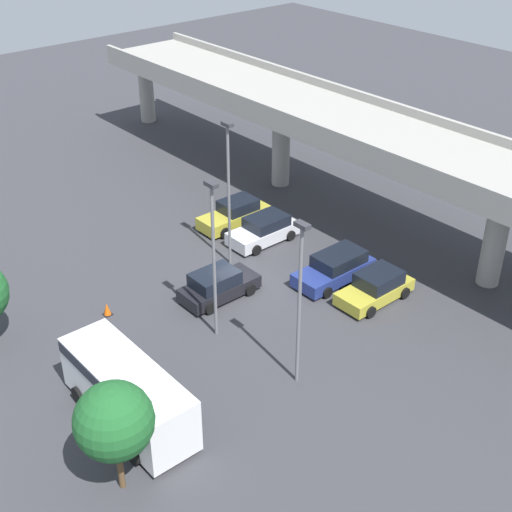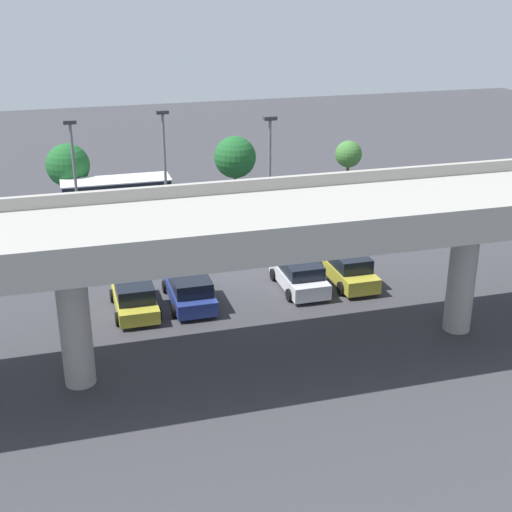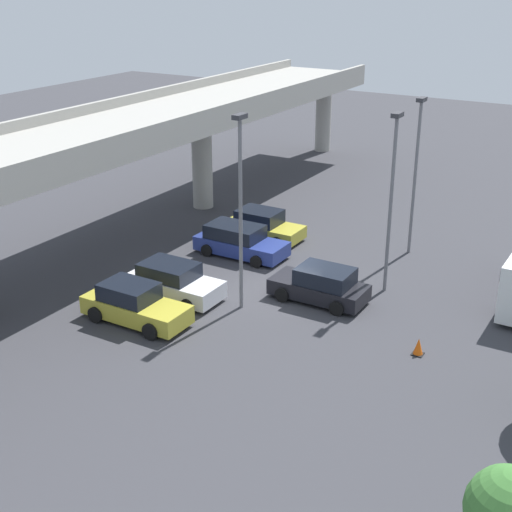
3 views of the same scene
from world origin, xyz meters
TOP-DOWN VIEW (x-y plane):
  - ground_plane at (0.00, 0.00)m, footprint 110.19×110.19m
  - highway_overpass at (0.00, 10.58)m, footprint 52.67×6.68m
  - parked_car_0 at (-5.78, 4.18)m, footprint 2.09×4.72m
  - parked_car_1 at (-3.03, 4.23)m, footprint 2.20×4.45m
  - parked_car_2 at (0.05, -1.70)m, footprint 2.15×4.34m
  - parked_car_3 at (2.86, 4.35)m, footprint 2.22×4.82m
  - parked_car_4 at (5.63, 4.58)m, footprint 2.16×4.39m
  - lamp_post_near_aisle at (-2.33, 1.02)m, footprint 0.70×0.35m
  - lamp_post_mid_lot at (2.58, -3.78)m, footprint 0.70×0.35m
  - lamp_post_by_overpass at (7.73, -3.14)m, footprint 0.70×0.35m
  - tree_front_left at (-12.71, -12.46)m, footprint 2.04×2.04m
  - traffic_cone at (-2.37, -7.07)m, footprint 0.44×0.44m

SIDE VIEW (x-z plane):
  - ground_plane at x=0.00m, z-range 0.00..0.00m
  - traffic_cone at x=-2.37m, z-range -0.02..0.68m
  - parked_car_4 at x=5.63m, z-range -0.05..1.54m
  - parked_car_2 at x=0.05m, z-range -0.04..1.57m
  - parked_car_1 at x=-3.03m, z-range -0.04..1.58m
  - parked_car_3 at x=2.86m, z-range -0.03..1.57m
  - parked_car_0 at x=-5.78m, z-range -0.06..1.62m
  - tree_front_left at x=-12.71m, z-range 0.84..4.61m
  - lamp_post_by_overpass at x=7.73m, z-range 0.69..8.79m
  - lamp_post_mid_lot at x=2.58m, z-range 0.69..8.96m
  - lamp_post_near_aisle at x=-2.33m, z-range 0.70..9.24m
  - highway_overpass at x=0.00m, z-range 2.25..9.32m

